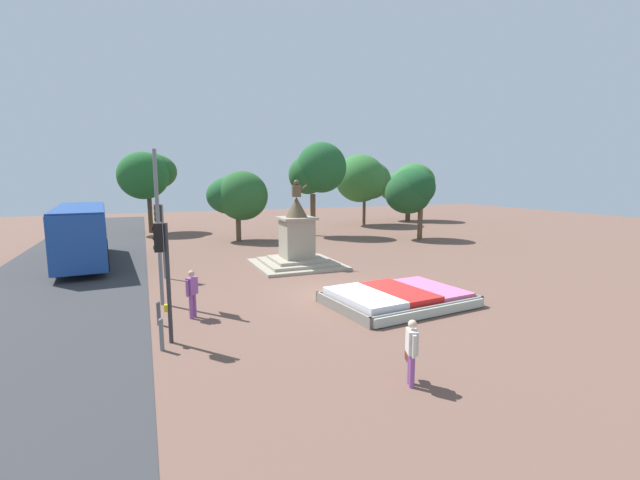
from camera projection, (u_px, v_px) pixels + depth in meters
ground_plane at (341, 295)px, 17.41m from camera, size 94.81×94.81×0.00m
street_asphalt_strip at (24, 331)px, 13.29m from camera, size 7.28×82.96×0.01m
flower_planter at (397, 298)px, 16.08m from camera, size 5.52×4.22×0.59m
statue_monument at (297, 245)px, 23.07m from camera, size 4.50×4.50×4.63m
traffic_light_near_crossing at (163, 261)px, 12.02m from camera, size 0.41×0.29×3.49m
traffic_light_mid_block at (160, 227)px, 19.91m from camera, size 0.42×0.31×3.51m
banner_pole at (158, 223)px, 15.71m from camera, size 0.14×0.76×5.77m
city_bus at (82, 231)px, 23.53m from camera, size 3.14×9.99×3.17m
pedestrian_with_handbag at (411, 349)px, 9.74m from camera, size 0.39×0.70×1.57m
pedestrian_near_planter at (192, 291)px, 14.47m from camera, size 0.42×0.44×1.65m
kerb_bollard_south at (161, 334)px, 11.77m from camera, size 0.13×0.13×0.93m
kerb_bollard_mid_a at (159, 313)px, 13.82m from camera, size 0.14×0.14×0.79m
park_tree_far_left at (238, 196)px, 32.09m from camera, size 4.48×3.94×5.25m
park_tree_behind_statue at (410, 191)px, 32.97m from camera, size 3.92×3.64×5.47m
park_tree_far_right at (317, 170)px, 34.44m from camera, size 4.55×4.02×7.57m
park_tree_street_side at (149, 173)px, 36.65m from camera, size 4.90×5.10×6.91m
park_tree_mid_canopy at (362, 178)px, 42.83m from camera, size 5.89×5.50×7.03m
park_tree_distant at (408, 184)px, 47.16m from camera, size 6.11×4.85×6.28m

